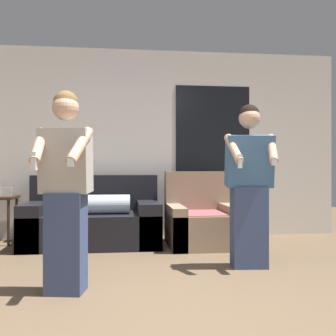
% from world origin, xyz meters
% --- Properties ---
extents(ground_plane, '(14.00, 14.00, 0.00)m').
position_xyz_m(ground_plane, '(0.00, 0.00, 0.00)').
color(ground_plane, brown).
extents(wall_back, '(5.90, 0.07, 2.70)m').
position_xyz_m(wall_back, '(0.02, 3.21, 1.35)').
color(wall_back, silver).
rests_on(wall_back, ground_plane).
extents(couch, '(1.71, 0.97, 0.90)m').
position_xyz_m(couch, '(-0.59, 2.69, 0.31)').
color(couch, black).
rests_on(couch, ground_plane).
extents(armchair, '(0.90, 0.93, 0.95)m').
position_xyz_m(armchair, '(0.81, 2.52, 0.30)').
color(armchair, '#937A60').
rests_on(armchair, ground_plane).
extents(person_left, '(0.45, 0.51, 1.61)m').
position_xyz_m(person_left, '(-0.67, 0.71, 0.82)').
color(person_left, '#384770').
rests_on(person_left, ground_plane).
extents(person_right, '(0.52, 0.50, 1.63)m').
position_xyz_m(person_right, '(1.04, 1.32, 0.81)').
color(person_right, '#384770').
rests_on(person_right, ground_plane).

